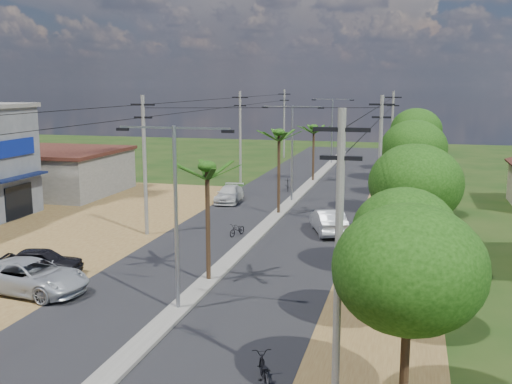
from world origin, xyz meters
TOP-DOWN VIEW (x-y plane):
  - ground at (0.00, 0.00)m, footprint 160.00×160.00m
  - road at (0.00, 15.00)m, footprint 12.00×110.00m
  - median at (0.00, 18.00)m, footprint 1.00×90.00m
  - dirt_lot_west at (-15.00, 8.00)m, footprint 18.00×46.00m
  - dirt_shoulder_east at (8.50, 15.00)m, footprint 5.00×90.00m
  - low_shed at (-21.00, 24.00)m, footprint 10.40×10.40m
  - tree_east_a at (9.50, -6.00)m, footprint 4.40×4.40m
  - tree_east_b at (9.30, 0.00)m, footprint 4.00×4.00m
  - tree_east_c at (9.70, 7.00)m, footprint 4.60×4.60m
  - tree_east_d at (9.40, 14.00)m, footprint 4.20×4.20m
  - tree_east_e at (9.60, 22.00)m, footprint 4.80×4.80m
  - tree_east_f at (9.20, 30.00)m, footprint 3.80×3.80m
  - tree_east_g at (9.80, 38.00)m, footprint 5.00×5.00m
  - tree_east_h at (9.50, 46.00)m, footprint 4.40×4.40m
  - palm_median_near at (0.00, 4.00)m, footprint 2.00×2.00m
  - palm_median_mid at (0.00, 20.00)m, footprint 2.00×2.00m
  - palm_median_far at (0.00, 36.00)m, footprint 2.00×2.00m
  - streetlight_near at (0.00, 0.00)m, footprint 5.10×0.18m
  - streetlight_mid at (0.00, 25.00)m, footprint 5.10×0.18m
  - streetlight_far at (0.00, 50.00)m, footprint 5.10×0.18m
  - utility_pole_w_b at (-7.00, 12.00)m, footprint 1.60×0.24m
  - utility_pole_w_c at (-7.00, 34.00)m, footprint 1.60×0.24m
  - utility_pole_w_d at (-7.00, 55.00)m, footprint 1.60×0.24m
  - utility_pole_e_a at (7.50, -6.00)m, footprint 1.60×0.24m
  - utility_pole_e_b at (7.50, 16.00)m, footprint 1.60×0.24m
  - utility_pole_e_c at (7.50, 38.00)m, footprint 1.60×0.24m
  - car_silver_mid at (4.36, 15.33)m, footprint 3.19×5.15m
  - car_white_far at (-5.00, 23.73)m, footprint 2.21×4.67m
  - car_parked_silver at (-7.50, 0.44)m, footprint 5.87×3.26m
  - car_parked_dark at (-8.60, 2.93)m, footprint 4.33×2.47m
  - moto_rider_east at (5.09, -5.29)m, footprint 1.27×1.96m
  - moto_rider_west_a at (-1.20, 13.12)m, footprint 1.02×1.66m
  - moto_rider_west_b at (-1.39, 30.16)m, footprint 0.91×1.96m

SIDE VIEW (x-z plane):
  - ground at x=0.00m, z-range 0.00..0.00m
  - dirt_shoulder_east at x=8.50m, z-range 0.00..0.03m
  - dirt_lot_west at x=-15.00m, z-range 0.00..0.04m
  - road at x=0.00m, z-range 0.00..0.04m
  - median at x=0.00m, z-range 0.00..0.18m
  - moto_rider_west_a at x=-1.20m, z-range 0.00..0.82m
  - moto_rider_east at x=5.09m, z-range 0.00..0.97m
  - moto_rider_west_b at x=-1.39m, z-range 0.00..1.13m
  - car_white_far at x=-5.00m, z-range 0.00..1.32m
  - car_parked_dark at x=-8.60m, z-range 0.00..1.39m
  - car_parked_silver at x=-7.50m, z-range 0.00..1.55m
  - car_silver_mid at x=4.36m, z-range 0.00..1.60m
  - low_shed at x=-21.00m, z-range -0.01..3.94m
  - tree_east_f at x=9.20m, z-range 1.13..6.64m
  - tree_east_b at x=9.30m, z-range 1.20..7.03m
  - tree_east_d at x=9.40m, z-range 1.27..7.41m
  - tree_east_a at x=9.50m, z-range 1.30..7.67m
  - tree_east_h at x=9.50m, z-range 1.38..7.90m
  - utility_pole_w_b at x=-7.00m, z-range 0.26..9.26m
  - utility_pole_w_c at x=-7.00m, z-range 0.26..9.26m
  - utility_pole_w_d at x=-7.00m, z-range 0.26..9.26m
  - utility_pole_e_a at x=7.50m, z-range 0.26..9.26m
  - utility_pole_e_b at x=7.50m, z-range 0.26..9.26m
  - utility_pole_e_c at x=7.50m, z-range 0.26..9.26m
  - streetlight_near at x=0.00m, z-range 0.79..8.79m
  - streetlight_mid at x=0.00m, z-range 0.79..8.79m
  - streetlight_far at x=0.00m, z-range 0.79..8.79m
  - tree_east_c at x=9.70m, z-range 1.45..8.28m
  - tree_east_e at x=9.60m, z-range 1.52..8.66m
  - tree_east_g at x=9.80m, z-range 1.55..8.93m
  - palm_median_far at x=0.00m, z-range 2.34..8.19m
  - palm_median_near at x=0.00m, z-range 2.46..8.61m
  - palm_median_mid at x=0.00m, z-range 2.62..9.17m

